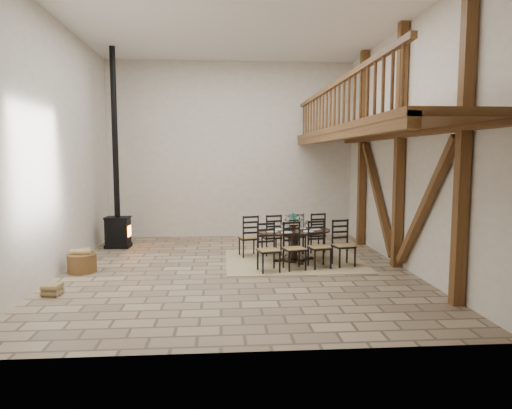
{
  "coord_description": "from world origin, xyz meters",
  "views": [
    {
      "loc": [
        -0.27,
        -9.2,
        2.31
      ],
      "look_at": [
        0.44,
        0.4,
        1.3
      ],
      "focal_mm": 32.0,
      "sensor_mm": 36.0,
      "label": 1
    }
  ],
  "objects": [
    {
      "name": "room_shell",
      "position": [
        1.19,
        0.0,
        3.01
      ],
      "size": [
        7.02,
        8.02,
        5.01
      ],
      "color": "silver",
      "rests_on": "ground"
    },
    {
      "name": "wood_stove",
      "position": [
        -2.94,
        2.51,
        1.14
      ],
      "size": [
        0.64,
        0.5,
        5.0
      ],
      "rotation": [
        0.0,
        0.0,
        -0.05
      ],
      "color": "black",
      "rests_on": "ground"
    },
    {
      "name": "log_stack",
      "position": [
        -3.13,
        -1.53,
        0.1
      ],
      "size": [
        0.32,
        0.33,
        0.19
      ],
      "rotation": [
        0.0,
        0.0,
        -0.13
      ],
      "color": "tan",
      "rests_on": "ground"
    },
    {
      "name": "ground",
      "position": [
        0.0,
        0.0,
        0.0
      ],
      "size": [
        8.0,
        8.0,
        0.0
      ],
      "primitive_type": "plane",
      "color": "tan",
      "rests_on": "ground"
    },
    {
      "name": "dining_table",
      "position": [
        1.3,
        0.64,
        0.36
      ],
      "size": [
        2.42,
        2.27,
        1.08
      ],
      "rotation": [
        0.0,
        0.0,
        0.22
      ],
      "color": "black",
      "rests_on": "ground"
    },
    {
      "name": "rug",
      "position": [
        1.3,
        0.64,
        0.01
      ],
      "size": [
        3.0,
        2.5,
        0.02
      ],
      "primitive_type": "cube",
      "color": "tan",
      "rests_on": "ground"
    },
    {
      "name": "log_basket",
      "position": [
        -3.1,
        0.01,
        0.2
      ],
      "size": [
        0.56,
        0.56,
        0.47
      ],
      "rotation": [
        0.0,
        0.0,
        0.34
      ],
      "color": "brown",
      "rests_on": "ground"
    }
  ]
}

